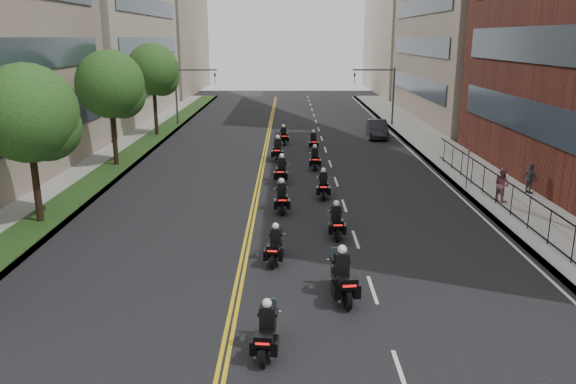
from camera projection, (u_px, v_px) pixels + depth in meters
name	position (u px, v px, depth m)	size (l,w,h in m)	color
ground	(277.00, 374.00, 14.51)	(160.00, 160.00, 0.00)	black
sidewalk_right	(458.00, 163.00, 38.59)	(4.00, 90.00, 0.15)	gray
sidewalk_left	(110.00, 163.00, 38.58)	(4.00, 90.00, 0.15)	gray
grass_strip	(121.00, 161.00, 38.55)	(2.00, 90.00, 0.04)	#1F3E16
building_right_far	(425.00, 6.00, 86.24)	(15.00, 28.00, 26.00)	#A69C85
building_left_far	(143.00, 6.00, 86.22)	(16.00, 28.00, 26.00)	gray
iron_fence	(520.00, 206.00, 25.84)	(0.05, 28.00, 1.50)	black
street_trees	(84.00, 98.00, 31.07)	(4.40, 38.40, 7.98)	black
traffic_signal_right	(384.00, 88.00, 54.01)	(4.09, 0.20, 5.60)	#3F3F44
traffic_signal_left	(186.00, 88.00, 54.00)	(4.09, 0.20, 5.60)	#3F3F44
motorcycle_0	(267.00, 332.00, 15.31)	(0.58, 2.12, 1.57)	black
motorcycle_1	(342.00, 278.00, 18.49)	(0.74, 2.49, 1.84)	black
motorcycle_2	(275.00, 247.00, 21.58)	(0.60, 2.10, 1.55)	black
motorcycle_3	(336.00, 222.00, 24.39)	(0.49, 2.15, 1.59)	black
motorcycle_4	(282.00, 198.00, 27.89)	(0.55, 2.27, 1.68)	black
motorcycle_5	(323.00, 186.00, 30.35)	(0.52, 2.19, 1.62)	black
motorcycle_6	(282.00, 171.00, 33.42)	(0.61, 2.37, 1.75)	black
motorcycle_7	(315.00, 159.00, 36.94)	(0.51, 2.21, 1.63)	black
motorcycle_8	(278.00, 150.00, 39.56)	(0.56, 2.41, 1.78)	black
motorcycle_9	(313.00, 142.00, 43.19)	(0.48, 2.12, 1.56)	black
motorcycle_10	(284.00, 136.00, 45.55)	(0.58, 2.17, 1.60)	black
parked_sedan	(377.00, 129.00, 48.44)	(1.61, 4.61, 1.52)	black
pedestrian_b	(502.00, 184.00, 29.10)	(0.85, 0.66, 1.75)	#99535C
pedestrian_c	(530.00, 179.00, 30.54)	(0.97, 0.40, 1.65)	#414249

